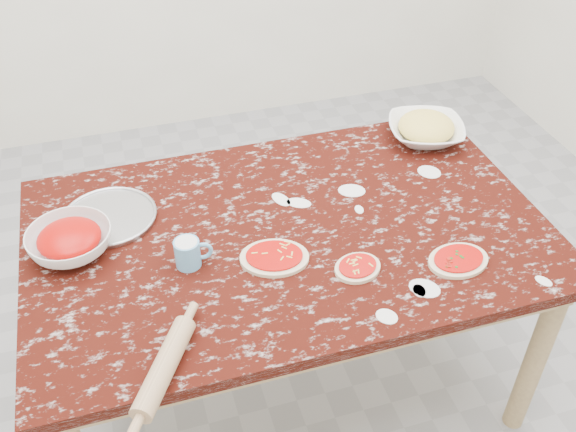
{
  "coord_description": "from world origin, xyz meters",
  "views": [
    {
      "loc": [
        -0.45,
        -1.47,
        2.05
      ],
      "look_at": [
        0.0,
        0.0,
        0.8
      ],
      "focal_mm": 40.35,
      "sensor_mm": 36.0,
      "label": 1
    }
  ],
  "objects_px": {
    "worktable": "(288,248)",
    "rolling_pin": "(164,367)",
    "flour_mug": "(189,253)",
    "sauce_bowl": "(70,242)",
    "cheese_bowl": "(426,131)",
    "pizza_tray": "(109,217)"
  },
  "relations": [
    {
      "from": "worktable",
      "to": "sauce_bowl",
      "type": "height_order",
      "value": "sauce_bowl"
    },
    {
      "from": "pizza_tray",
      "to": "cheese_bowl",
      "type": "relative_size",
      "value": 1.06
    },
    {
      "from": "cheese_bowl",
      "to": "flour_mug",
      "type": "bearing_deg",
      "value": -156.61
    },
    {
      "from": "pizza_tray",
      "to": "flour_mug",
      "type": "distance_m",
      "value": 0.35
    },
    {
      "from": "cheese_bowl",
      "to": "rolling_pin",
      "type": "bearing_deg",
      "value": -144.16
    },
    {
      "from": "sauce_bowl",
      "to": "flour_mug",
      "type": "distance_m",
      "value": 0.36
    },
    {
      "from": "flour_mug",
      "to": "rolling_pin",
      "type": "xyz_separation_m",
      "value": [
        -0.13,
        -0.37,
        -0.02
      ]
    },
    {
      "from": "pizza_tray",
      "to": "rolling_pin",
      "type": "distance_m",
      "value": 0.66
    },
    {
      "from": "pizza_tray",
      "to": "sauce_bowl",
      "type": "distance_m",
      "value": 0.18
    },
    {
      "from": "sauce_bowl",
      "to": "worktable",
      "type": "bearing_deg",
      "value": -7.51
    },
    {
      "from": "pizza_tray",
      "to": "cheese_bowl",
      "type": "bearing_deg",
      "value": 6.53
    },
    {
      "from": "flour_mug",
      "to": "rolling_pin",
      "type": "bearing_deg",
      "value": -109.05
    },
    {
      "from": "sauce_bowl",
      "to": "rolling_pin",
      "type": "relative_size",
      "value": 0.87
    },
    {
      "from": "sauce_bowl",
      "to": "cheese_bowl",
      "type": "height_order",
      "value": "sauce_bowl"
    },
    {
      "from": "sauce_bowl",
      "to": "rolling_pin",
      "type": "bearing_deg",
      "value": -69.41
    },
    {
      "from": "flour_mug",
      "to": "rolling_pin",
      "type": "distance_m",
      "value": 0.39
    },
    {
      "from": "cheese_bowl",
      "to": "flour_mug",
      "type": "height_order",
      "value": "flour_mug"
    },
    {
      "from": "cheese_bowl",
      "to": "flour_mug",
      "type": "relative_size",
      "value": 2.46
    },
    {
      "from": "pizza_tray",
      "to": "flour_mug",
      "type": "height_order",
      "value": "flour_mug"
    },
    {
      "from": "rolling_pin",
      "to": "sauce_bowl",
      "type": "bearing_deg",
      "value": 110.59
    },
    {
      "from": "worktable",
      "to": "pizza_tray",
      "type": "bearing_deg",
      "value": 158.18
    },
    {
      "from": "worktable",
      "to": "rolling_pin",
      "type": "relative_size",
      "value": 5.6
    }
  ]
}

